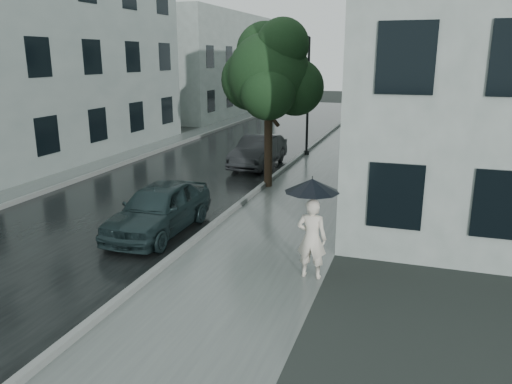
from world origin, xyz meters
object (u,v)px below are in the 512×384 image
(lamp_post, at_px, (305,88))
(car_near, at_px, (159,208))
(street_tree, at_px, (270,73))
(car_far, at_px, (258,151))
(pedestrian, at_px, (312,238))

(lamp_post, bearing_deg, car_near, -94.87)
(street_tree, distance_m, car_far, 4.75)
(car_near, relative_size, car_far, 0.99)
(lamp_post, distance_m, car_far, 4.35)
(lamp_post, xyz_separation_m, car_far, (-1.24, -3.32, -2.52))
(street_tree, xyz_separation_m, lamp_post, (-0.14, 6.34, -0.87))
(pedestrian, distance_m, car_near, 4.74)
(pedestrian, relative_size, lamp_post, 0.31)
(street_tree, height_order, car_near, street_tree)
(street_tree, bearing_deg, lamp_post, 91.30)
(pedestrian, distance_m, car_far, 11.30)
(pedestrian, bearing_deg, car_far, -65.52)
(street_tree, relative_size, car_far, 1.46)
(pedestrian, bearing_deg, car_near, -17.71)
(lamp_post, bearing_deg, street_tree, -87.93)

